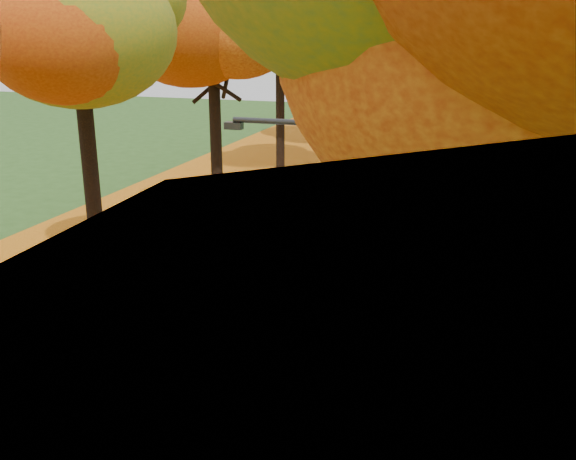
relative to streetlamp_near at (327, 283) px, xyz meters
The scene contains 13 objects.
road 18.07m from the streetlamp_near, 103.07° to the left, with size 6.50×90.00×0.04m, color black.
centre_line 18.07m from the streetlamp_near, 103.07° to the left, with size 0.12×90.00×0.01m, color silver.
leaf_verge 21.88m from the streetlamp_near, 127.29° to the left, with size 12.00×90.00×0.02m, color #87430C.
leaf_drift 18.97m from the streetlamp_near, 112.37° to the left, with size 0.90×90.00×0.01m, color orange.
trees_left 22.59m from the streetlamp_near, 120.27° to the left, with size 9.20×74.00×13.88m.
trees_right 19.83m from the streetlamp_near, 80.27° to the left, with size 9.30×74.20×13.96m.
streetlamp_near is the anchor object (origin of this frame).
streetlamp_mid 22.00m from the streetlamp_near, 90.00° to the left, with size 2.45×0.18×8.00m.
streetlamp_far 44.00m from the streetlamp_near, 90.00° to the left, with size 2.45×0.18×8.00m.
bus 5.90m from the streetlamp_near, 117.20° to the left, with size 2.57×10.33×2.71m.
car_white 28.51m from the streetlamp_near, 102.74° to the left, with size 1.47×3.65×1.24m, color silver.
car_silver 27.97m from the streetlamp_near, 103.14° to the left, with size 1.47×4.21×1.39m, color #96979D.
car_dark 38.72m from the streetlamp_near, 99.10° to the left, with size 1.93×4.74×1.38m, color black.
Camera 1 is at (6.94, -3.59, 9.61)m, focal length 40.00 mm.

